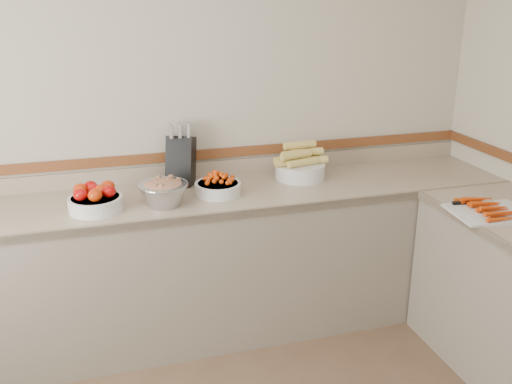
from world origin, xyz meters
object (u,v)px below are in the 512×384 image
object	(u,v)px
cherry_tomato_bowl	(218,186)
corn_bowl	(300,166)
tomato_bowl	(95,199)
cutting_board	(490,210)
rhubarb_bowl	(163,192)
knife_block	(181,159)

from	to	relation	value
cherry_tomato_bowl	corn_bowl	distance (m)	0.58
tomato_bowl	cherry_tomato_bowl	size ratio (longest dim) A/B	1.08
cherry_tomato_bowl	cutting_board	size ratio (longest dim) A/B	0.62
corn_bowl	rhubarb_bowl	size ratio (longest dim) A/B	1.26
tomato_bowl	corn_bowl	xyz separation A→B (m)	(1.25, 0.21, 0.02)
knife_block	rhubarb_bowl	world-z (taller)	knife_block
corn_bowl	knife_block	bearing A→B (deg)	171.88
cherry_tomato_bowl	tomato_bowl	bearing A→B (deg)	-174.88
knife_block	corn_bowl	distance (m)	0.74
tomato_bowl	knife_block	bearing A→B (deg)	31.14
rhubarb_bowl	cutting_board	size ratio (longest dim) A/B	0.63
cutting_board	tomato_bowl	bearing A→B (deg)	162.12
knife_block	corn_bowl	world-z (taller)	knife_block
knife_block	rhubarb_bowl	size ratio (longest dim) A/B	1.39
rhubarb_bowl	knife_block	bearing A→B (deg)	65.73
tomato_bowl	cutting_board	xyz separation A→B (m)	(2.00, -0.65, -0.05)
cherry_tomato_bowl	corn_bowl	world-z (taller)	corn_bowl
cherry_tomato_bowl	cutting_board	distance (m)	1.49
knife_block	cherry_tomato_bowl	bearing A→B (deg)	-55.91
tomato_bowl	rhubarb_bowl	xyz separation A→B (m)	(0.36, -0.04, 0.02)
tomato_bowl	rhubarb_bowl	size ratio (longest dim) A/B	1.05
corn_bowl	cutting_board	distance (m)	1.14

